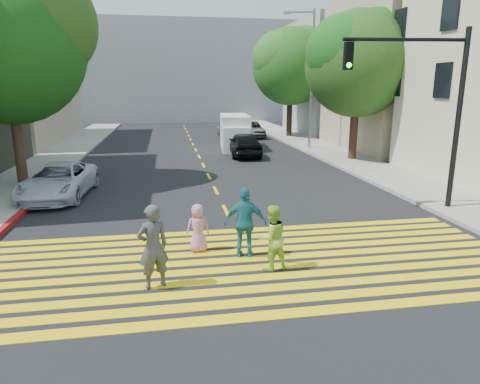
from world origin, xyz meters
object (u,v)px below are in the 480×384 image
object	(u,v)px
pedestrian_extra	(245,223)
white_sedan	(58,181)
tree_right_far	(292,62)
tree_right_near	(359,58)
pedestrian_child	(198,228)
tree_left	(8,38)
white_van	(235,133)
dark_car_parked	(250,130)
dark_car_near	(245,144)
pedestrian_man	(153,247)
silver_car	(230,128)
traffic_signal	(428,96)
pedestrian_woman	(272,238)

from	to	relation	value
pedestrian_extra	white_sedan	distance (m)	9.45
tree_right_far	white_sedan	xyz separation A→B (m)	(-14.67, -18.19, -5.50)
tree_right_near	tree_right_far	world-z (taller)	tree_right_far
pedestrian_child	tree_right_near	bearing A→B (deg)	-136.95
white_sedan	tree_left	bearing A→B (deg)	132.69
tree_left	white_van	xyz separation A→B (m)	(10.90, 9.59, -5.07)
tree_right_far	pedestrian_child	bearing A→B (deg)	-111.37
pedestrian_extra	dark_car_parked	xyz separation A→B (m)	(5.15, 25.67, -0.25)
pedestrian_child	tree_right_far	bearing A→B (deg)	-119.95
pedestrian_extra	dark_car_near	xyz separation A→B (m)	(2.91, 16.00, -0.15)
pedestrian_man	silver_car	bearing A→B (deg)	-123.07
tree_right_far	pedestrian_extra	xyz separation A→B (m)	(-8.55, -25.39, -5.25)
white_sedan	dark_car_near	world-z (taller)	dark_car_near
pedestrian_extra	traffic_signal	bearing A→B (deg)	-141.68
tree_right_near	dark_car_near	xyz separation A→B (m)	(-5.95, 2.77, -4.99)
pedestrian_man	tree_left	bearing A→B (deg)	-83.41
tree_right_far	pedestrian_woman	distance (m)	27.98
pedestrian_extra	tree_right_far	bearing A→B (deg)	-95.08
pedestrian_man	pedestrian_child	size ratio (longest dim) A/B	1.45
white_sedan	pedestrian_child	bearing A→B (deg)	-48.90
pedestrian_woman	pedestrian_extra	bearing A→B (deg)	-76.63
tree_left	white_sedan	bearing A→B (deg)	-51.53
silver_car	white_sedan	bearing A→B (deg)	65.18
pedestrian_extra	white_van	xyz separation A→B (m)	(2.82, 19.26, 0.19)
tree_right_near	pedestrian_man	size ratio (longest dim) A/B	4.56
tree_right_far	silver_car	bearing A→B (deg)	163.91
tree_right_far	pedestrian_woman	bearing A→B (deg)	-107.11
tree_left	silver_car	size ratio (longest dim) A/B	1.87
traffic_signal	dark_car_near	bearing A→B (deg)	112.92
tree_left	pedestrian_woman	distance (m)	14.59
dark_car_near	traffic_signal	xyz separation A→B (m)	(3.78, -12.91, 3.19)
tree_right_near	tree_left	bearing A→B (deg)	-168.13
pedestrian_woman	traffic_signal	size ratio (longest dim) A/B	0.26
white_van	silver_car	bearing A→B (deg)	89.43
pedestrian_extra	dark_car_parked	distance (m)	26.19
tree_right_near	white_van	world-z (taller)	tree_right_near
pedestrian_woman	pedestrian_extra	world-z (taller)	pedestrian_extra
tree_left	white_sedan	size ratio (longest dim) A/B	1.92
tree_right_near	traffic_signal	xyz separation A→B (m)	(-2.17, -10.14, -1.80)
pedestrian_extra	traffic_signal	size ratio (longest dim) A/B	0.30
tree_right_near	silver_car	bearing A→B (deg)	111.12
tree_left	pedestrian_woman	size ratio (longest dim) A/B	5.77
tree_left	traffic_signal	distance (m)	16.32
white_van	traffic_signal	bearing A→B (deg)	-71.12
pedestrian_woman	white_sedan	distance (m)	10.41
pedestrian_woman	white_van	world-z (taller)	white_van
pedestrian_woman	pedestrian_man	bearing A→B (deg)	-5.39
dark_car_near	silver_car	bearing A→B (deg)	-91.00
pedestrian_man	tree_right_far	bearing A→B (deg)	-133.31
pedestrian_woman	silver_car	bearing A→B (deg)	-111.93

